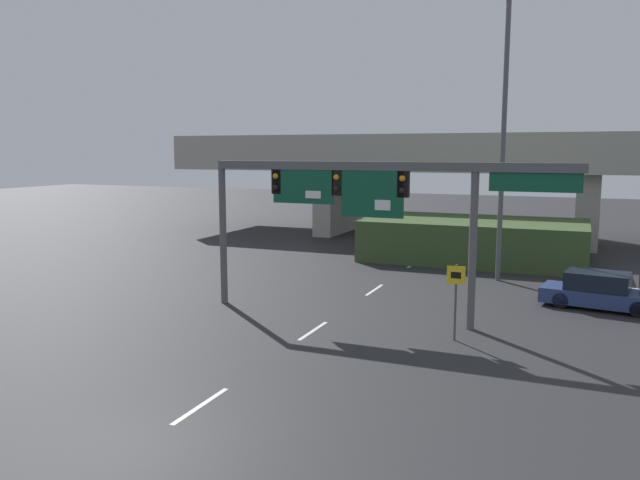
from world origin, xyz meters
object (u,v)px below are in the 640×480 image
(speed_limit_sign, at_px, (456,291))
(parked_sedan_near_right, at_px, (600,292))
(signal_gantry, at_px, (364,193))
(highway_light_pole_near, at_px, (504,132))

(speed_limit_sign, distance_m, parked_sedan_near_right, 8.07)
(signal_gantry, relative_size, parked_sedan_near_right, 2.90)
(highway_light_pole_near, bearing_deg, speed_limit_sign, -90.57)
(speed_limit_sign, bearing_deg, highway_light_pole_near, 89.43)
(signal_gantry, height_order, parked_sedan_near_right, signal_gantry)
(parked_sedan_near_right, bearing_deg, highway_light_pole_near, 146.90)
(parked_sedan_near_right, bearing_deg, speed_limit_sign, -115.93)
(signal_gantry, distance_m, parked_sedan_near_right, 10.53)
(highway_light_pole_near, bearing_deg, parked_sedan_near_right, -41.95)
(signal_gantry, xyz_separation_m, parked_sedan_near_right, (8.33, 5.03, -4.04))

